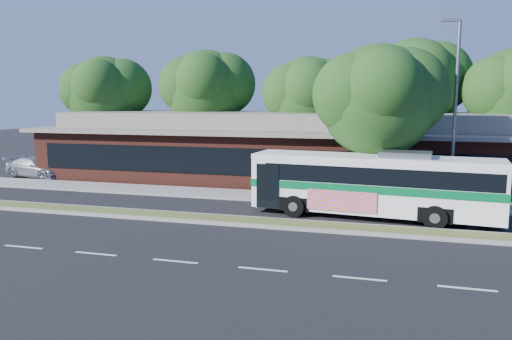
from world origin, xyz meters
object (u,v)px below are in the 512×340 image
object	(u,v)px
lamp_post	(454,108)
transit_bus	(374,181)
sedan	(37,168)
sidewalk_tree	(386,99)

from	to	relation	value
lamp_post	transit_bus	distance (m)	5.59
transit_bus	sedan	world-z (taller)	transit_bus
sedan	sidewalk_tree	size ratio (longest dim) A/B	0.60
lamp_post	sidewalk_tree	xyz separation A→B (m)	(-3.17, -0.57, 0.45)
transit_bus	sidewalk_tree	size ratio (longest dim) A/B	1.39
lamp_post	sidewalk_tree	size ratio (longest dim) A/B	1.14
lamp_post	sedan	distance (m)	26.73
lamp_post	sedan	xyz separation A→B (m)	(-26.24, 2.92, -4.21)
transit_bus	sedan	distance (m)	23.49
transit_bus	lamp_post	bearing A→B (deg)	45.76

